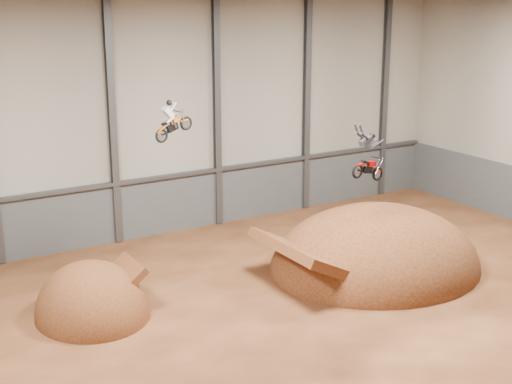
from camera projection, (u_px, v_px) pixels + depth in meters
The scene contains 12 objects.
floor at pixel (312, 325), 31.34m from camera, with size 40.00×40.00×0.00m, color #482413.
back_wall at pixel (165, 118), 41.81m from camera, with size 40.00×0.10×14.00m, color #A19C8F.
lower_band_back at pixel (169, 204), 43.13m from camera, with size 39.80×0.18×3.50m, color #4E5156.
steel_rail at pixel (169, 176), 42.53m from camera, with size 39.80×0.35×0.20m, color #47494F.
steel_column_2 at pixel (112, 124), 39.97m from camera, with size 0.40×0.36×13.90m, color #47494F.
steel_column_3 at pixel (217, 114), 43.31m from camera, with size 0.40×0.36×13.90m, color #47494F.
steel_column_4 at pixel (307, 105), 46.65m from camera, with size 0.40×0.36×13.90m, color #47494F.
steel_column_5 at pixel (384, 98), 49.98m from camera, with size 0.40×0.36×13.90m, color #47494F.
takeoff_ramp at pixel (92, 316), 32.24m from camera, with size 5.02×5.79×5.02m, color #432110.
landing_ramp at pixel (375, 268), 37.82m from camera, with size 11.56×10.23×6.67m, color #432110.
fmx_rider_a at pixel (175, 116), 33.04m from camera, with size 2.09×0.80×1.89m, color #CE5509, non-canonical shape.
fmx_rider_b at pixel (367, 154), 34.52m from camera, with size 3.03×0.86×2.59m, color #BC0406, non-canonical shape.
Camera 1 is at (-16.98, -23.17, 14.05)m, focal length 50.00 mm.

